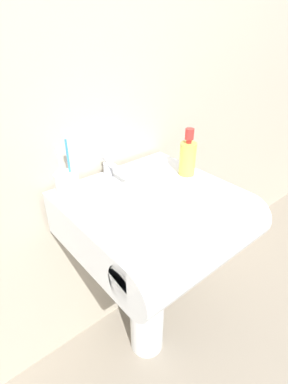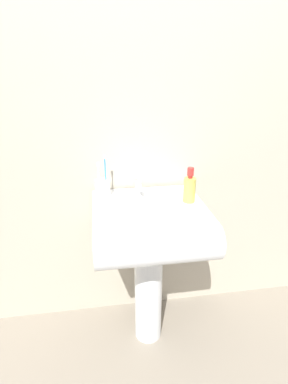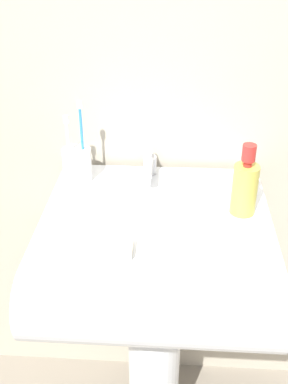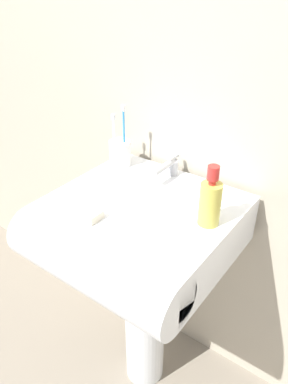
# 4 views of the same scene
# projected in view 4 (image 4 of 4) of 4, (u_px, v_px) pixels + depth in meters

# --- Properties ---
(ground_plane) EXTENTS (6.00, 6.00, 0.00)m
(ground_plane) POSITION_uv_depth(u_px,v_px,m) (145.00, 370.00, 1.60)
(ground_plane) COLOR gray
(ground_plane) RESTS_ON ground
(wall_back) EXTENTS (5.00, 0.05, 2.40)m
(wall_back) POSITION_uv_depth(u_px,v_px,m) (199.00, 69.00, 1.16)
(wall_back) COLOR #B7AD99
(wall_back) RESTS_ON ground
(sink_pedestal) EXTENTS (0.15, 0.15, 0.69)m
(sink_pedestal) POSITION_uv_depth(u_px,v_px,m) (145.00, 314.00, 1.42)
(sink_pedestal) COLOR white
(sink_pedestal) RESTS_ON ground
(sink_basin) EXTENTS (0.55, 0.56, 0.17)m
(sink_basin) POSITION_uv_depth(u_px,v_px,m) (133.00, 233.00, 1.15)
(sink_basin) COLOR white
(sink_basin) RESTS_ON sink_pedestal
(faucet) EXTENTS (0.04, 0.14, 0.07)m
(faucet) POSITION_uv_depth(u_px,v_px,m) (169.00, 167.00, 1.26)
(faucet) COLOR #B7B7BC
(faucet) RESTS_ON sink_basin
(toothbrush_cup) EXTENTS (0.08, 0.08, 0.22)m
(toothbrush_cup) POSITION_uv_depth(u_px,v_px,m) (120.00, 152.00, 1.34)
(toothbrush_cup) COLOR white
(toothbrush_cup) RESTS_ON sink_basin
(soap_bottle) EXTENTS (0.06, 0.06, 0.18)m
(soap_bottle) POSITION_uv_depth(u_px,v_px,m) (210.00, 202.00, 1.02)
(soap_bottle) COLOR gold
(soap_bottle) RESTS_ON sink_basin
(bar_soap) EXTENTS (0.06, 0.05, 0.02)m
(bar_soap) POSITION_uv_depth(u_px,v_px,m) (90.00, 215.00, 1.07)
(bar_soap) COLOR silver
(bar_soap) RESTS_ON sink_basin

